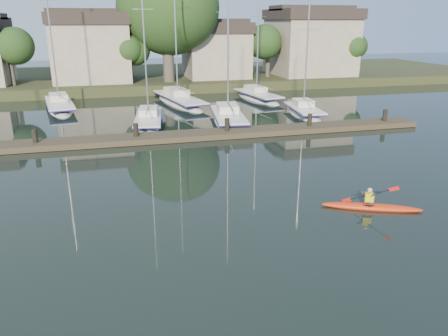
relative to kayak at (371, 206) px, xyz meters
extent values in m
plane|color=black|center=(-5.64, -0.88, -0.16)|extent=(160.00, 160.00, 0.00)
ellipsoid|color=#C14A0E|center=(0.02, -0.01, -0.07)|extent=(3.95, 2.14, 0.31)
cylinder|color=black|center=(-0.10, 0.05, 0.03)|extent=(0.80, 0.80, 0.08)
imported|color=#292425|center=(-0.10, 0.05, 0.36)|extent=(0.32, 0.38, 0.88)
cube|color=gold|center=(-0.10, 0.05, 0.37)|extent=(0.42, 0.37, 0.36)
sphere|color=tan|center=(-0.10, 0.05, 0.67)|extent=(0.20, 0.20, 0.20)
cube|color=#3F3424|center=(-5.64, 13.12, 0.04)|extent=(34.00, 2.00, 0.35)
cylinder|color=black|center=(-14.64, 13.12, 0.14)|extent=(0.32, 0.32, 1.80)
cylinder|color=black|center=(-8.64, 13.12, 0.14)|extent=(0.32, 0.32, 1.80)
cylinder|color=black|center=(-2.64, 13.12, 0.14)|extent=(0.32, 0.32, 1.80)
cylinder|color=black|center=(3.36, 13.12, 0.14)|extent=(0.32, 0.32, 1.80)
cylinder|color=black|center=(9.36, 13.12, 0.14)|extent=(0.32, 0.32, 1.80)
ellipsoid|color=silver|center=(-7.40, 18.22, -0.49)|extent=(3.05, 8.64, 1.78)
cube|color=silver|center=(-7.40, 18.22, 0.36)|extent=(2.76, 7.12, 0.13)
cube|color=navy|center=(-7.40, 18.22, 0.28)|extent=(2.86, 7.29, 0.08)
cube|color=beige|center=(-7.33, 18.72, 0.71)|extent=(1.61, 2.52, 0.52)
cylinder|color=#9EA0A5|center=(-7.36, 18.47, 6.51)|extent=(0.11, 0.11, 12.21)
cylinder|color=#9EA0A5|center=(-7.56, 16.96, 1.11)|extent=(0.49, 3.19, 0.08)
cylinder|color=#9EA0A5|center=(-7.36, 18.47, 7.98)|extent=(1.49, 0.22, 0.03)
ellipsoid|color=silver|center=(-1.43, 17.27, -0.53)|extent=(3.42, 8.80, 2.03)
cube|color=silver|center=(-1.43, 17.27, 0.43)|extent=(3.10, 7.25, 0.15)
cube|color=navy|center=(-1.43, 17.27, 0.35)|extent=(3.21, 7.44, 0.09)
cube|color=beige|center=(-1.36, 17.77, 0.83)|extent=(1.82, 2.58, 0.59)
cylinder|color=#9EA0A5|center=(-1.39, 17.52, 6.37)|extent=(0.13, 0.13, 11.78)
cylinder|color=#9EA0A5|center=(-1.61, 15.99, 1.29)|extent=(0.54, 3.24, 0.09)
cylinder|color=#9EA0A5|center=(-1.39, 17.52, 7.79)|extent=(1.70, 0.27, 0.03)
ellipsoid|color=silver|center=(5.36, 18.38, -0.50)|extent=(2.90, 7.10, 1.87)
cube|color=silver|center=(5.36, 18.38, 0.38)|extent=(2.65, 5.86, 0.14)
cube|color=navy|center=(5.36, 18.38, 0.31)|extent=(2.74, 6.00, 0.08)
cube|color=beige|center=(5.41, 18.79, 0.75)|extent=(1.61, 2.09, 0.54)
cylinder|color=#9EA0A5|center=(5.39, 18.58, 5.36)|extent=(0.12, 0.12, 9.86)
cylinder|color=#9EA0A5|center=(5.24, 17.35, 1.17)|extent=(0.40, 2.61, 0.08)
cylinder|color=#9EA0A5|center=(5.39, 18.58, 6.54)|extent=(1.57, 0.22, 0.03)
ellipsoid|color=silver|center=(-14.43, 26.06, -0.52)|extent=(3.62, 9.54, 1.97)
cube|color=silver|center=(-14.43, 26.06, 0.41)|extent=(3.25, 7.87, 0.14)
cube|color=navy|center=(-14.43, 26.06, 0.33)|extent=(3.36, 8.07, 0.08)
cube|color=beige|center=(-14.52, 26.61, 0.79)|extent=(1.84, 2.80, 0.57)
cylinder|color=#9EA0A5|center=(-14.48, 26.34, 7.19)|extent=(0.12, 0.12, 13.45)
cylinder|color=#9EA0A5|center=(-14.21, 24.68, 1.24)|extent=(0.64, 3.51, 0.08)
cylinder|color=#9EA0A5|center=(-14.48, 26.34, 8.80)|extent=(1.64, 0.29, 0.03)
ellipsoid|color=silver|center=(-3.84, 26.07, -0.54)|extent=(4.45, 11.24, 2.09)
cube|color=silver|center=(-3.84, 26.07, 0.45)|extent=(3.95, 9.28, 0.15)
cube|color=navy|center=(-3.84, 26.07, 0.36)|extent=(4.08, 9.51, 0.09)
cube|color=beige|center=(-3.97, 26.72, 0.85)|extent=(2.12, 3.32, 0.61)
cylinder|color=#9EA0A5|center=(-3.90, 26.39, 8.20)|extent=(0.13, 0.13, 15.40)
cylinder|color=#9EA0A5|center=(-3.51, 24.45, 1.33)|extent=(0.92, 4.11, 0.09)
ellipsoid|color=silver|center=(4.06, 26.42, -0.52)|extent=(3.51, 8.59, 1.98)
cube|color=silver|center=(4.06, 26.42, 0.42)|extent=(3.16, 7.09, 0.15)
cube|color=navy|center=(4.06, 26.42, 0.33)|extent=(3.27, 7.27, 0.08)
cube|color=beige|center=(3.98, 26.92, 0.80)|extent=(1.82, 2.54, 0.57)
cylinder|color=#9EA0A5|center=(4.02, 26.67, 6.21)|extent=(0.13, 0.13, 11.48)
cylinder|color=#9EA0A5|center=(4.26, 25.19, 1.25)|extent=(0.59, 3.14, 0.08)
cylinder|color=#9EA0A5|center=(4.02, 26.67, 7.59)|extent=(1.65, 0.30, 0.03)
cube|color=#28361B|center=(-5.64, 43.12, 0.34)|extent=(90.00, 24.00, 1.00)
cube|color=#A69585|center=(-11.64, 37.12, 3.84)|extent=(8.00, 8.00, 6.00)
cube|color=#2D2520|center=(-11.64, 37.12, 7.44)|extent=(8.40, 8.40, 1.20)
cube|color=#A69585|center=(2.36, 37.12, 3.34)|extent=(7.00, 7.00, 5.00)
cube|color=#2D2520|center=(2.36, 37.12, 6.44)|extent=(7.35, 7.35, 1.20)
cube|color=#A69585|center=(14.36, 37.12, 4.09)|extent=(9.00, 9.00, 6.50)
cube|color=#2D2520|center=(14.36, 37.12, 7.94)|extent=(9.45, 9.45, 1.20)
cylinder|color=#4C463D|center=(-3.64, 34.12, 3.34)|extent=(1.20, 1.20, 5.00)
sphere|color=#193213|center=(-3.64, 34.12, 8.34)|extent=(8.50, 8.50, 8.50)
cylinder|color=#4C463D|center=(-19.64, 35.12, 2.34)|extent=(0.48, 0.48, 3.00)
sphere|color=#193213|center=(-19.64, 35.12, 4.84)|extent=(3.40, 3.40, 3.40)
cylinder|color=#4C463D|center=(-7.64, 34.62, 2.24)|extent=(0.38, 0.38, 2.80)
sphere|color=#193213|center=(-7.64, 34.62, 4.44)|extent=(2.72, 2.72, 2.72)
cylinder|color=#4C463D|center=(8.36, 35.62, 2.44)|extent=(0.50, 0.50, 3.20)
sphere|color=#193213|center=(8.36, 35.62, 5.09)|extent=(3.57, 3.57, 3.57)
cylinder|color=#4C463D|center=(18.36, 34.12, 2.14)|extent=(0.41, 0.41, 2.60)
sphere|color=#193213|center=(18.36, 34.12, 4.29)|extent=(2.89, 2.89, 2.89)
camera|label=1|loc=(-10.00, -14.43, 7.21)|focal=35.00mm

